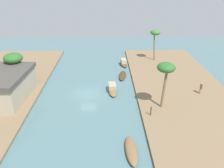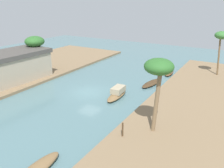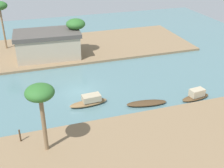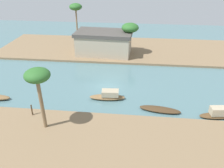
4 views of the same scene
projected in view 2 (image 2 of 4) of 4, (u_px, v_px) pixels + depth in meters
river_water at (89, 92)px, 28.30m from camera, size 72.38×72.38×0.00m
riverbank_left at (215, 120)px, 21.36m from camera, size 43.46×14.36×0.34m
riverbank_right at (13, 73)px, 35.13m from camera, size 43.46×14.36×0.34m
sampan_near_left_bank at (152, 83)px, 30.77m from camera, size 4.65×1.87×0.43m
sampan_upstream_small at (169, 71)px, 35.20m from camera, size 3.72×1.59×1.24m
sampan_foreground at (117, 93)px, 26.77m from camera, size 4.34×1.53×1.18m
mooring_post at (123, 130)px, 18.33m from camera, size 0.14×0.14×1.22m
palm_tree_left_near at (159, 70)px, 17.47m from camera, size 2.31×2.31×6.26m
palm_tree_left_far at (222, 37)px, 32.00m from camera, size 2.03×2.03×6.33m
palm_tree_right_short at (35, 42)px, 33.91m from camera, size 2.86×2.86×5.41m
riverside_building at (13, 66)px, 31.10m from camera, size 9.80×6.02×3.93m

